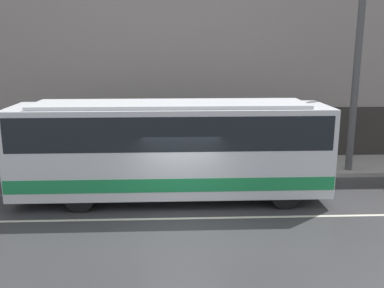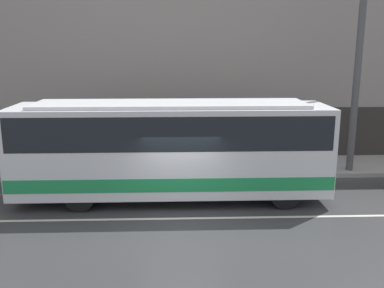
# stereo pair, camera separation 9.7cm
# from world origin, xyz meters

# --- Properties ---
(ground_plane) EXTENTS (60.00, 60.00, 0.00)m
(ground_plane) POSITION_xyz_m (0.00, 0.00, 0.00)
(ground_plane) COLOR #38383A
(sidewalk) EXTENTS (60.00, 3.02, 0.18)m
(sidewalk) POSITION_xyz_m (0.00, 5.51, 0.09)
(sidewalk) COLOR #A09E99
(sidewalk) RESTS_ON ground_plane
(building_facade) EXTENTS (60.00, 0.35, 9.97)m
(building_facade) POSITION_xyz_m (0.00, 7.16, 4.81)
(building_facade) COLOR gray
(building_facade) RESTS_ON ground_plane
(lane_stripe) EXTENTS (54.00, 0.14, 0.01)m
(lane_stripe) POSITION_xyz_m (0.00, 0.00, 0.00)
(lane_stripe) COLOR beige
(lane_stripe) RESTS_ON ground_plane
(transit_bus) EXTENTS (10.76, 2.52, 3.43)m
(transit_bus) POSITION_xyz_m (-0.33, 1.83, 1.93)
(transit_bus) COLOR silver
(transit_bus) RESTS_ON ground_plane
(utility_pole_near) EXTENTS (0.28, 0.28, 8.21)m
(utility_pole_near) POSITION_xyz_m (7.15, 4.56, 4.28)
(utility_pole_near) COLOR #4C4C4F
(utility_pole_near) RESTS_ON sidewalk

